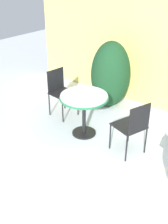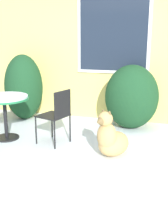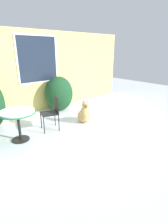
# 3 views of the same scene
# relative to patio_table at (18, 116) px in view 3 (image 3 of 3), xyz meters

# --- Properties ---
(ground_plane) EXTENTS (16.00, 16.00, 0.00)m
(ground_plane) POSITION_rel_patio_table_xyz_m (1.36, -0.48, -0.63)
(ground_plane) COLOR silver
(house_wall) EXTENTS (8.00, 0.10, 2.68)m
(house_wall) POSITION_rel_patio_table_xyz_m (1.37, 1.71, 0.74)
(house_wall) COLOR #E5D16B
(house_wall) RESTS_ON ground_plane
(shrub_middle) EXTENTS (1.00, 0.92, 1.21)m
(shrub_middle) POSITION_rel_patio_table_xyz_m (1.95, 1.24, -0.03)
(shrub_middle) COLOR #194223
(shrub_middle) RESTS_ON ground_plane
(patio_table) EXTENTS (0.82, 0.82, 0.75)m
(patio_table) POSITION_rel_patio_table_xyz_m (0.00, 0.00, 0.00)
(patio_table) COLOR black
(patio_table) RESTS_ON ground_plane
(patio_chair_far_side) EXTENTS (0.54, 0.54, 0.90)m
(patio_chair_far_side) POSITION_rel_patio_table_xyz_m (0.93, 0.03, -0.12)
(patio_chair_far_side) COLOR black
(patio_chair_far_side) RESTS_ON ground_plane
(dog) EXTENTS (0.58, 0.68, 0.72)m
(dog) POSITION_rel_patio_table_xyz_m (1.88, -0.21, -0.37)
(dog) COLOR tan
(dog) RESTS_ON ground_plane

